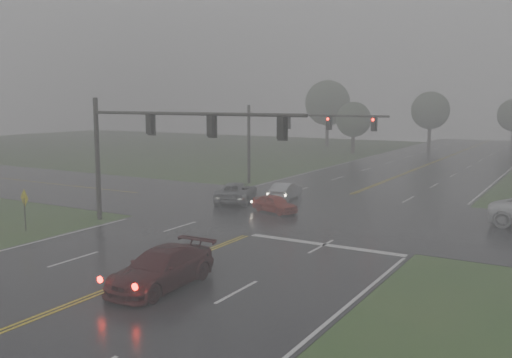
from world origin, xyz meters
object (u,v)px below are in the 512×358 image
Objects in this scene: car_grey at (236,202)px; signal_gantry_near at (153,136)px; sedan_red at (275,213)px; sedan_maroon at (162,287)px; signal_gantry_far at (289,130)px; sedan_silver at (286,199)px.

car_grey is 10.82m from signal_gantry_near.
signal_gantry_near reaches higher than sedan_red.
sedan_maroon is 19.23m from car_grey.
signal_gantry_far is (-7.82, 26.27, 4.89)m from sedan_maroon.
sedan_silver is at bearing 102.87° from sedan_maroon.
car_grey reaches higher than sedan_silver.
sedan_red is 0.27× the size of signal_gantry_far.
signal_gantry_far reaches higher than car_grey.
signal_gantry_near is at bearing 130.68° from sedan_maroon.
signal_gantry_near is (-7.34, 8.22, 5.31)m from sedan_maroon.
signal_gantry_far reaches higher than sedan_maroon.
signal_gantry_far is at bearing 105.50° from sedan_maroon.
signal_gantry_far is (-4.47, 10.68, 4.89)m from sedan_red.
signal_gantry_far is (-0.48, 18.05, -0.42)m from signal_gantry_near.
sedan_silver is (-5.09, 20.49, 0.00)m from sedan_maroon.
sedan_red is at bearing 101.07° from sedan_maroon.
car_grey is (-2.57, -2.85, 0.00)m from sedan_silver.
signal_gantry_near is at bearing -88.46° from signal_gantry_far.
sedan_silver is at bearing 79.61° from signal_gantry_near.
signal_gantry_near is (-3.98, -7.37, 5.31)m from sedan_red.
signal_gantry_near is (0.32, -9.42, 5.31)m from car_grey.
sedan_maroon reaches higher than car_grey.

